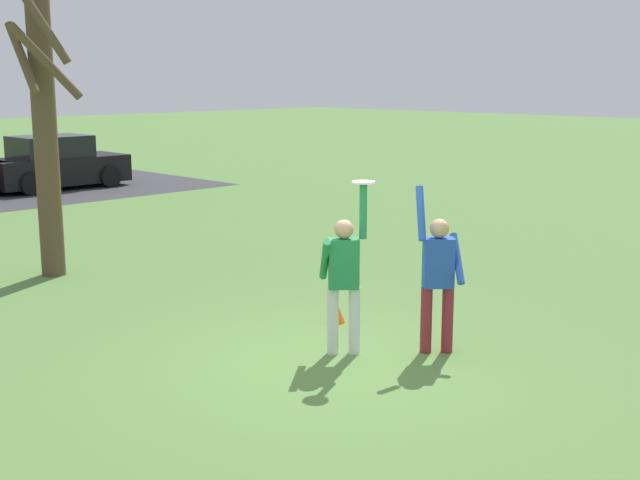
% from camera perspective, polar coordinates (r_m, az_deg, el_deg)
% --- Properties ---
extents(ground_plane, '(120.00, 120.00, 0.00)m').
position_cam_1_polar(ground_plane, '(9.91, 1.41, -8.32)').
color(ground_plane, '#567F3D').
extents(person_catcher, '(0.56, 0.56, 2.08)m').
position_cam_1_polar(person_catcher, '(9.90, 1.64, -2.40)').
color(person_catcher, silver).
rests_on(person_catcher, ground_plane).
extents(person_defender, '(0.65, 0.65, 2.05)m').
position_cam_1_polar(person_defender, '(10.05, 8.11, -2.32)').
color(person_defender, maroon).
rests_on(person_defender, ground_plane).
extents(frisbee_disc, '(0.27, 0.27, 0.02)m').
position_cam_1_polar(frisbee_disc, '(9.72, 3.00, 3.99)').
color(frisbee_disc, white).
rests_on(frisbee_disc, person_catcher).
extents(parked_car_black, '(4.10, 2.05, 1.59)m').
position_cam_1_polar(parked_car_black, '(26.22, -17.74, 4.97)').
color(parked_car_black, black).
rests_on(parked_car_black, ground_plane).
extents(bare_tree_tall, '(1.53, 1.19, 6.58)m').
position_cam_1_polar(bare_tree_tall, '(14.40, -18.43, 8.71)').
color(bare_tree_tall, brown).
rests_on(bare_tree_tall, ground_plane).
extents(field_cone_orange, '(0.26, 0.26, 0.32)m').
position_cam_1_polar(field_cone_orange, '(11.37, 1.11, -4.90)').
color(field_cone_orange, orange).
rests_on(field_cone_orange, ground_plane).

